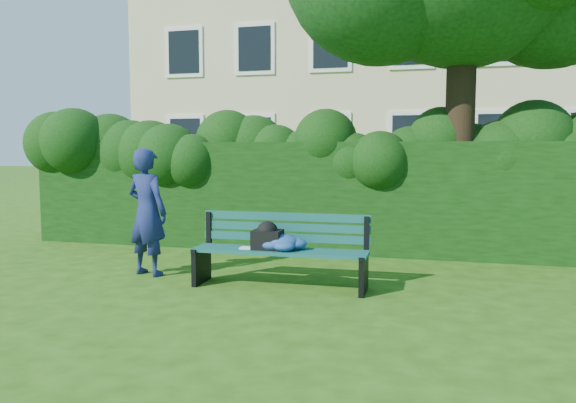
# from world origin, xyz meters

# --- Properties ---
(ground) EXTENTS (80.00, 80.00, 0.00)m
(ground) POSITION_xyz_m (0.00, 0.00, 0.00)
(ground) COLOR #2A4B0F
(ground) RESTS_ON ground
(apartment_building) EXTENTS (16.00, 8.08, 12.00)m
(apartment_building) POSITION_xyz_m (-0.00, 13.99, 6.00)
(apartment_building) COLOR #C8B886
(apartment_building) RESTS_ON ground
(hedge) EXTENTS (10.00, 1.00, 1.80)m
(hedge) POSITION_xyz_m (0.00, 2.20, 0.90)
(hedge) COLOR black
(hedge) RESTS_ON ground
(park_bench) EXTENTS (2.15, 0.59, 0.89)m
(park_bench) POSITION_xyz_m (0.18, -0.48, 0.50)
(park_bench) COLOR #0D433D
(park_bench) RESTS_ON ground
(man_reading) EXTENTS (0.70, 0.55, 1.70)m
(man_reading) POSITION_xyz_m (-1.70, -0.30, 0.85)
(man_reading) COLOR navy
(man_reading) RESTS_ON ground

